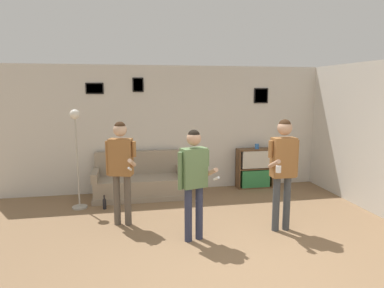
% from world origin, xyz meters
% --- Properties ---
extents(ground_plane, '(20.00, 20.00, 0.00)m').
position_xyz_m(ground_plane, '(0.00, 0.00, 0.00)').
color(ground_plane, '#846647').
extents(wall_back, '(8.28, 0.08, 2.70)m').
position_xyz_m(wall_back, '(-0.00, 3.68, 1.35)').
color(wall_back, beige).
rests_on(wall_back, ground_plane).
extents(wall_right, '(0.06, 6.05, 2.70)m').
position_xyz_m(wall_right, '(2.97, 1.83, 1.35)').
color(wall_right, beige).
rests_on(wall_right, ground_plane).
extents(couch, '(1.85, 0.80, 0.91)m').
position_xyz_m(couch, '(-1.14, 3.27, 0.30)').
color(couch, gray).
rests_on(couch, ground_plane).
extents(bookshelf, '(0.80, 0.30, 0.89)m').
position_xyz_m(bookshelf, '(1.45, 3.46, 0.44)').
color(bookshelf, brown).
rests_on(bookshelf, ground_plane).
extents(floor_lamp, '(0.28, 0.28, 1.85)m').
position_xyz_m(floor_lamp, '(-2.27, 2.78, 1.20)').
color(floor_lamp, '#ADA89E').
rests_on(floor_lamp, ground_plane).
extents(person_player_foreground_left, '(0.48, 0.54, 1.70)m').
position_xyz_m(person_player_foreground_left, '(-1.47, 1.81, 1.05)').
color(person_player_foreground_left, brown).
rests_on(person_player_foreground_left, ground_plane).
extents(person_player_foreground_center, '(0.56, 0.42, 1.64)m').
position_xyz_m(person_player_foreground_center, '(-0.43, 1.02, 1.00)').
color(person_player_foreground_center, '#2D334C').
rests_on(person_player_foreground_center, ground_plane).
extents(person_watcher_holding_cup, '(0.50, 0.44, 1.76)m').
position_xyz_m(person_watcher_holding_cup, '(0.98, 1.11, 1.09)').
color(person_watcher_holding_cup, '#3D4247').
rests_on(person_watcher_holding_cup, ground_plane).
extents(bottle_on_floor, '(0.06, 0.06, 0.26)m').
position_xyz_m(bottle_on_floor, '(-1.81, 2.63, 0.10)').
color(bottle_on_floor, black).
rests_on(bottle_on_floor, ground_plane).
extents(drinking_cup, '(0.09, 0.09, 0.11)m').
position_xyz_m(drinking_cup, '(1.49, 3.46, 0.94)').
color(drinking_cup, blue).
rests_on(drinking_cup, bookshelf).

